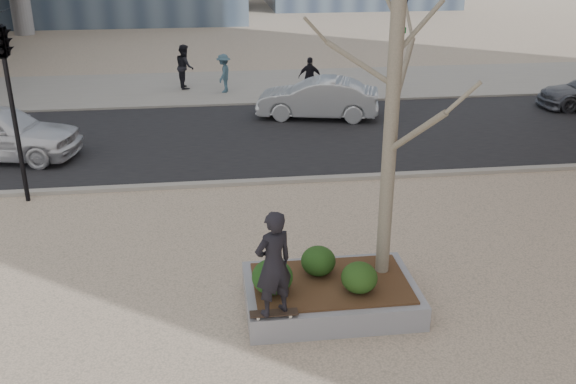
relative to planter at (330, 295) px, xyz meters
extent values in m
plane|color=tan|center=(-1.00, 0.00, -0.23)|extent=(120.00, 120.00, 0.00)
cube|color=black|center=(-1.00, 10.00, -0.21)|extent=(60.00, 8.00, 0.02)
cube|color=gray|center=(-1.00, 17.00, -0.21)|extent=(60.00, 6.00, 0.02)
cube|color=gray|center=(0.00, 0.00, 0.00)|extent=(3.00, 2.00, 0.45)
cube|color=#382314|center=(0.00, 0.00, 0.25)|extent=(2.70, 1.70, 0.04)
ellipsoid|color=#1B3E13|center=(-1.05, -0.20, 0.56)|extent=(0.70, 0.70, 0.60)
ellipsoid|color=#163611|center=(-0.17, 0.31, 0.53)|extent=(0.62, 0.62, 0.53)
ellipsoid|color=#183711|center=(0.42, -0.36, 0.53)|extent=(0.62, 0.62, 0.53)
imported|color=black|center=(-1.10, -0.88, 1.19)|extent=(0.77, 0.66, 1.78)
imported|color=#A2A6AA|center=(1.81, 11.88, 0.48)|extent=(4.41, 2.38, 1.38)
imported|color=black|center=(-2.85, 16.93, 0.69)|extent=(0.80, 0.96, 1.78)
imported|color=#385565|center=(-1.29, 16.01, 0.56)|extent=(0.81, 1.10, 1.53)
imported|color=black|center=(2.01, 14.76, 0.58)|extent=(0.98, 0.62, 1.56)
camera|label=1|loc=(-1.99, -9.60, 6.06)|focal=40.00mm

